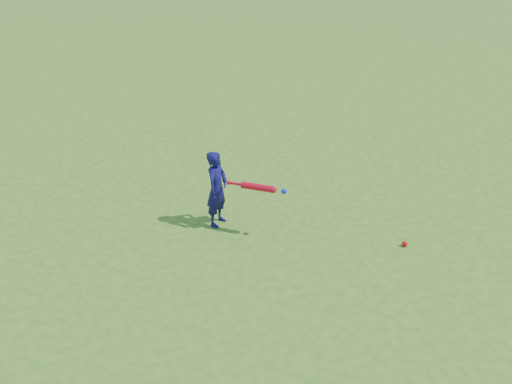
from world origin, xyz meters
The scene contains 4 objects.
ground centered at (0.00, 0.00, 0.00)m, with size 80.00×80.00×0.00m, color #3E6F1A.
child centered at (0.04, -0.20, 0.48)m, with size 0.35×0.23×0.97m, color #120F48.
ground_ball_red centered at (2.24, 0.34, 0.03)m, with size 0.07×0.07×0.07m, color red.
bat_swing centered at (0.61, -0.17, 0.62)m, with size 0.73×0.16×0.08m.
Camera 1 is at (3.26, -5.43, 3.65)m, focal length 40.00 mm.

